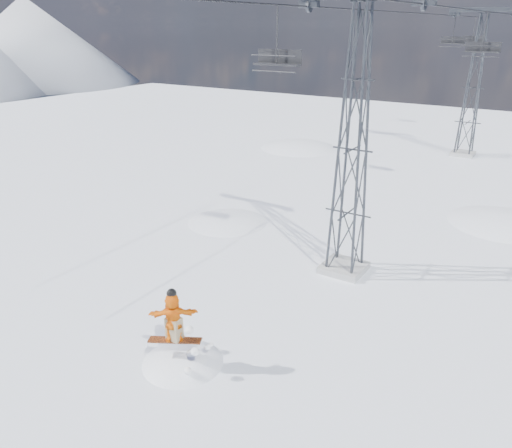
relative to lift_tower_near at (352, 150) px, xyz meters
The scene contains 10 objects.
ground 9.72m from the lift_tower_near, 95.71° to the right, with size 120.00×120.00×0.00m, color white.
snow_terrain 20.81m from the lift_tower_near, 112.81° to the left, with size 39.00×37.00×22.00m.
lift_tower_near is the anchor object (origin of this frame).
lift_tower_far 25.00m from the lift_tower_near, 90.00° to the left, with size 5.20×1.80×11.43m.
haul_cables 12.70m from the lift_tower_near, 90.00° to the left, with size 4.46×51.00×0.06m.
snowboarder_jump 11.52m from the lift_tower_near, 101.48° to the right, with size 4.40×4.40×6.79m.
lift_chair_near 4.82m from the lift_tower_near, 132.94° to the right, with size 1.82×0.52×2.25m.
lift_chair_mid 13.57m from the lift_tower_near, 80.34° to the left, with size 1.89×0.54×2.35m.
lift_chair_far 25.93m from the lift_tower_near, 94.91° to the left, with size 1.89×0.54×2.34m.
lift_chair_extra 34.31m from the lift_tower_near, 93.69° to the left, with size 2.00×0.57×2.48m.
Camera 1 is at (8.17, -10.86, 10.21)m, focal length 35.00 mm.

